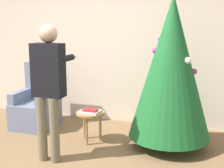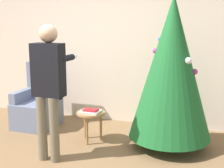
{
  "view_description": "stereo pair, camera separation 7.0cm",
  "coord_description": "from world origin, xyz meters",
  "px_view_note": "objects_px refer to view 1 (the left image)",
  "views": [
    {
      "loc": [
        1.82,
        -2.94,
        1.78
      ],
      "look_at": [
        0.58,
        0.84,
        0.96
      ],
      "focal_mm": 50.0,
      "sensor_mm": 36.0,
      "label": 1
    },
    {
      "loc": [
        1.88,
        -2.91,
        1.78
      ],
      "look_at": [
        0.58,
        0.84,
        0.96
      ],
      "focal_mm": 50.0,
      "sensor_mm": 36.0,
      "label": 2
    }
  ],
  "objects_px": {
    "christmas_tree": "(171,68)",
    "side_stool": "(90,117)",
    "person_standing": "(49,81)",
    "armchair": "(37,106)"
  },
  "relations": [
    {
      "from": "christmas_tree",
      "to": "armchair",
      "type": "height_order",
      "value": "christmas_tree"
    },
    {
      "from": "person_standing",
      "to": "armchair",
      "type": "bearing_deg",
      "value": 128.49
    },
    {
      "from": "person_standing",
      "to": "side_stool",
      "type": "distance_m",
      "value": 1.0
    },
    {
      "from": "side_stool",
      "to": "person_standing",
      "type": "bearing_deg",
      "value": -109.54
    },
    {
      "from": "armchair",
      "to": "person_standing",
      "type": "bearing_deg",
      "value": -51.51
    },
    {
      "from": "christmas_tree",
      "to": "side_stool",
      "type": "distance_m",
      "value": 1.37
    },
    {
      "from": "person_standing",
      "to": "side_stool",
      "type": "relative_size",
      "value": 3.84
    },
    {
      "from": "armchair",
      "to": "side_stool",
      "type": "relative_size",
      "value": 2.36
    },
    {
      "from": "christmas_tree",
      "to": "person_standing",
      "type": "xyz_separation_m",
      "value": [
        -1.38,
        -0.89,
        -0.1
      ]
    },
    {
      "from": "person_standing",
      "to": "side_stool",
      "type": "height_order",
      "value": "person_standing"
    }
  ]
}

